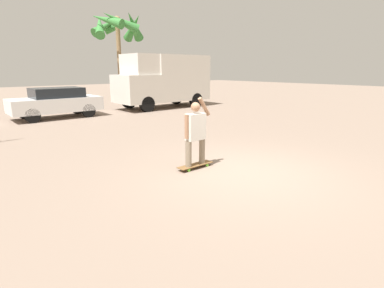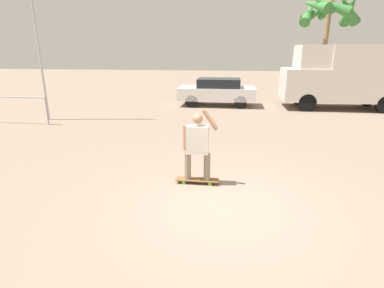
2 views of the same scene
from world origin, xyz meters
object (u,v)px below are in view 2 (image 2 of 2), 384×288
at_px(skateboard, 197,180).
at_px(camper_van, 345,75).
at_px(palm_tree_near_van, 329,11).
at_px(flagpole, 34,2).
at_px(parked_car_white, 217,91).
at_px(person_skateboarder, 197,143).

bearing_deg(skateboard, camper_van, 58.02).
distance_m(skateboard, camper_van, 11.58).
xyz_separation_m(palm_tree_near_van, flagpole, (-13.74, -11.33, -0.81)).
xyz_separation_m(skateboard, parked_car_white, (-0.08, 9.77, 0.67)).
bearing_deg(flagpole, parked_car_white, 32.60).
height_order(person_skateboarder, camper_van, camper_van).
bearing_deg(flagpole, skateboard, -38.59).
height_order(palm_tree_near_van, flagpole, flagpole).
xyz_separation_m(person_skateboarder, flagpole, (-6.83, 5.46, 3.60)).
relative_size(person_skateboarder, parked_car_white, 0.39).
bearing_deg(parked_car_white, camper_van, -0.41).
bearing_deg(person_skateboarder, camper_van, 58.02).
distance_m(camper_van, flagpole, 13.90).
bearing_deg(flagpole, camper_van, 18.32).
relative_size(person_skateboarder, palm_tree_near_van, 0.24).
height_order(skateboard, person_skateboarder, person_skateboarder).
relative_size(person_skateboarder, camper_van, 0.28).
height_order(camper_van, parked_car_white, camper_van).
distance_m(skateboard, palm_tree_near_van, 18.89).
relative_size(camper_van, parked_car_white, 1.42).
xyz_separation_m(parked_car_white, palm_tree_near_van, (6.99, 7.01, 4.57)).
bearing_deg(skateboard, parked_car_white, 90.49).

